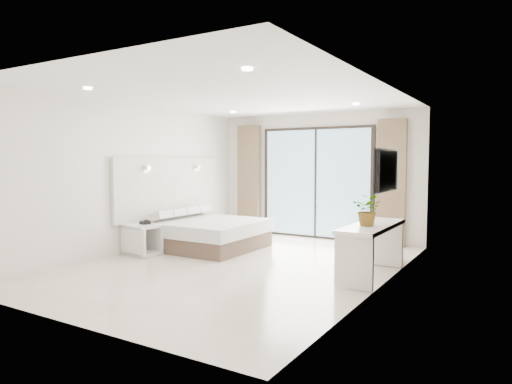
% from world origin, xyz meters
% --- Properties ---
extents(ground, '(6.20, 6.20, 0.00)m').
position_xyz_m(ground, '(0.00, 0.00, 0.00)').
color(ground, beige).
rests_on(ground, ground).
extents(room_shell, '(4.62, 6.22, 2.72)m').
position_xyz_m(room_shell, '(-0.20, 0.85, 1.58)').
color(room_shell, silver).
rests_on(room_shell, ground).
extents(bed, '(1.94, 1.84, 0.68)m').
position_xyz_m(bed, '(-1.34, 0.92, 0.29)').
color(bed, brown).
rests_on(bed, ground).
extents(nightstand, '(0.66, 0.57, 0.55)m').
position_xyz_m(nightstand, '(-1.96, -0.18, 0.28)').
color(nightstand, silver).
rests_on(nightstand, ground).
extents(phone, '(0.21, 0.18, 0.06)m').
position_xyz_m(phone, '(-1.92, -0.14, 0.58)').
color(phone, black).
rests_on(phone, nightstand).
extents(console_desk, '(0.54, 1.72, 0.77)m').
position_xyz_m(console_desk, '(2.04, 0.41, 0.57)').
color(console_desk, silver).
rests_on(console_desk, ground).
extents(plant, '(0.45, 0.49, 0.35)m').
position_xyz_m(plant, '(2.04, 0.23, 0.95)').
color(plant, '#33662D').
rests_on(plant, console_desk).
extents(armchair, '(0.69, 0.73, 0.73)m').
position_xyz_m(armchair, '(1.76, 1.53, 0.36)').
color(armchair, '#7E6F52').
rests_on(armchair, ground).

